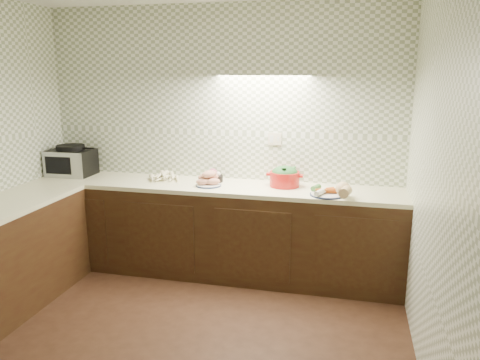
% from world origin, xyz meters
% --- Properties ---
extents(room, '(3.60, 3.60, 2.60)m').
position_xyz_m(room, '(0.00, 0.00, 1.63)').
color(room, black).
rests_on(room, ground).
extents(counter, '(3.60, 3.60, 0.90)m').
position_xyz_m(counter, '(-0.68, 0.68, 0.45)').
color(counter, black).
rests_on(counter, ground).
extents(toaster_oven, '(0.45, 0.35, 0.32)m').
position_xyz_m(toaster_oven, '(-1.56, 1.57, 1.05)').
color(toaster_oven, black).
rests_on(toaster_oven, counter).
extents(parsnip_pile, '(0.43, 0.42, 0.08)m').
position_xyz_m(parsnip_pile, '(-0.49, 1.56, 0.93)').
color(parsnip_pile, beige).
rests_on(parsnip_pile, counter).
extents(sweet_potato_plate, '(0.25, 0.25, 0.15)m').
position_xyz_m(sweet_potato_plate, '(-0.03, 1.44, 0.96)').
color(sweet_potato_plate, '#182244').
rests_on(sweet_potato_plate, counter).
extents(onion_bowl, '(0.17, 0.17, 0.13)m').
position_xyz_m(onion_bowl, '(-0.02, 1.62, 0.95)').
color(onion_bowl, black).
rests_on(onion_bowl, counter).
extents(dutch_oven, '(0.35, 0.29, 0.20)m').
position_xyz_m(dutch_oven, '(0.68, 1.59, 1.00)').
color(dutch_oven, '#B51815').
rests_on(dutch_oven, counter).
extents(veg_plate, '(0.40, 0.35, 0.14)m').
position_xyz_m(veg_plate, '(1.15, 1.34, 0.95)').
color(veg_plate, '#182244').
rests_on(veg_plate, counter).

